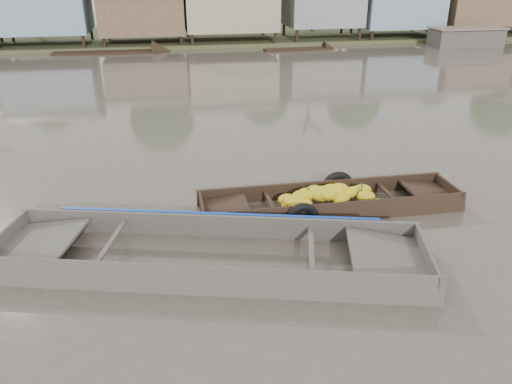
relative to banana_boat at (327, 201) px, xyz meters
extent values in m
plane|color=#4B4539|center=(-1.18, -1.63, -0.20)|extent=(120.00, 120.00, 0.00)
cube|color=#384723|center=(-1.18, 31.37, -0.20)|extent=(120.00, 12.00, 0.50)
cube|color=#728F9D|center=(-11.68, 27.87, 2.50)|extent=(6.20, 5.20, 3.20)
cube|color=brown|center=(-4.98, 27.87, 2.00)|extent=(5.80, 4.60, 2.70)
cube|color=gray|center=(1.32, 27.87, 2.45)|extent=(6.50, 5.30, 3.30)
cube|color=gray|center=(8.32, 27.87, 2.40)|extent=(5.40, 4.70, 2.90)
cube|color=#728F9D|center=(14.32, 27.87, 2.30)|extent=(6.00, 5.00, 3.10)
cube|color=brown|center=(20.82, 27.87, 2.25)|extent=(5.70, 4.90, 2.80)
cylinder|color=#473323|center=(-13.18, 32.37, 2.25)|extent=(0.28, 0.28, 4.90)
cylinder|color=#473323|center=(4.82, 32.37, 2.43)|extent=(0.28, 0.28, 5.25)
cylinder|color=#473323|center=(20.82, 32.37, 2.08)|extent=(0.28, 0.28, 4.55)
cube|color=black|center=(0.08, 0.00, -0.28)|extent=(6.26, 1.20, 0.08)
cube|color=black|center=(0.08, 0.68, -0.02)|extent=(6.39, 0.17, 0.59)
cube|color=black|center=(0.08, -0.68, -0.02)|extent=(6.39, 0.17, 0.59)
cube|color=black|center=(3.21, 0.00, -0.02)|extent=(0.06, 1.39, 0.56)
cube|color=black|center=(2.66, 0.00, 0.05)|extent=(1.09, 1.20, 0.21)
cube|color=black|center=(-3.05, -0.01, -0.02)|extent=(0.06, 1.39, 0.56)
cube|color=black|center=(-2.50, -0.01, 0.05)|extent=(1.09, 1.20, 0.21)
cube|color=black|center=(-1.42, -0.01, 0.10)|extent=(0.10, 1.33, 0.05)
cube|color=black|center=(1.58, 0.00, 0.10)|extent=(0.10, 1.33, 0.05)
ellipsoid|color=yellow|center=(-0.97, -0.06, -0.01)|extent=(0.40, 0.27, 0.24)
ellipsoid|color=yellow|center=(0.26, -0.04, 0.31)|extent=(0.52, 0.36, 0.32)
ellipsoid|color=yellow|center=(-0.73, -0.33, 0.04)|extent=(0.50, 0.35, 0.31)
ellipsoid|color=yellow|center=(0.37, 0.38, 0.09)|extent=(0.44, 0.31, 0.27)
ellipsoid|color=yellow|center=(0.98, 0.24, 0.11)|extent=(0.50, 0.35, 0.31)
ellipsoid|color=yellow|center=(0.28, -0.21, 0.17)|extent=(0.45, 0.31, 0.27)
ellipsoid|color=yellow|center=(-0.76, -0.22, 0.08)|extent=(0.51, 0.35, 0.31)
ellipsoid|color=yellow|center=(0.11, 0.10, 0.29)|extent=(0.39, 0.27, 0.24)
ellipsoid|color=yellow|center=(-0.97, 0.14, 0.07)|extent=(0.47, 0.32, 0.29)
ellipsoid|color=yellow|center=(0.93, -0.16, 0.13)|extent=(0.47, 0.33, 0.29)
ellipsoid|color=yellow|center=(-0.64, 0.06, 0.18)|extent=(0.44, 0.30, 0.27)
ellipsoid|color=yellow|center=(-0.87, -0.05, 0.09)|extent=(0.51, 0.36, 0.32)
ellipsoid|color=yellow|center=(0.80, 0.31, 0.06)|extent=(0.44, 0.31, 0.27)
ellipsoid|color=yellow|center=(0.02, 0.14, 0.21)|extent=(0.49, 0.34, 0.30)
ellipsoid|color=yellow|center=(0.19, -0.38, 0.05)|extent=(0.41, 0.29, 0.25)
ellipsoid|color=yellow|center=(-0.50, 0.06, 0.21)|extent=(0.51, 0.35, 0.32)
ellipsoid|color=yellow|center=(0.41, 0.42, 0.08)|extent=(0.43, 0.29, 0.26)
ellipsoid|color=yellow|center=(-0.24, 0.33, 0.18)|extent=(0.41, 0.28, 0.25)
ellipsoid|color=yellow|center=(-0.65, -0.24, 0.09)|extent=(0.45, 0.32, 0.28)
ellipsoid|color=yellow|center=(1.16, -0.39, 0.02)|extent=(0.43, 0.30, 0.26)
ellipsoid|color=yellow|center=(-0.03, -0.18, 0.28)|extent=(0.49, 0.34, 0.30)
ellipsoid|color=yellow|center=(0.16, -0.12, 0.22)|extent=(0.46, 0.32, 0.28)
ellipsoid|color=yellow|center=(-0.91, -0.38, -0.03)|extent=(0.41, 0.28, 0.25)
ellipsoid|color=yellow|center=(-0.09, 0.28, 0.13)|extent=(0.42, 0.29, 0.26)
ellipsoid|color=yellow|center=(-0.11, 0.22, 0.18)|extent=(0.46, 0.32, 0.28)
ellipsoid|color=yellow|center=(-0.16, -0.09, 0.22)|extent=(0.48, 0.33, 0.29)
ellipsoid|color=yellow|center=(-0.18, 0.14, 0.19)|extent=(0.45, 0.31, 0.28)
ellipsoid|color=yellow|center=(0.49, -0.07, 0.22)|extent=(0.47, 0.33, 0.29)
cylinder|color=#3F6626|center=(-0.49, -0.01, 0.31)|extent=(0.05, 0.05, 0.20)
cylinder|color=#3F6626|center=(0.31, 0.00, 0.31)|extent=(0.05, 0.05, 0.20)
cylinder|color=#3F6626|center=(0.87, 0.00, 0.31)|extent=(0.05, 0.05, 0.20)
torus|color=black|center=(0.53, 0.77, 0.00)|extent=(0.88, 0.20, 0.88)
torus|color=black|center=(-0.83, -0.78, 0.00)|extent=(0.79, 0.20, 0.79)
cube|color=#3C3833|center=(-3.05, -1.92, -0.28)|extent=(8.65, 3.91, 0.08)
cube|color=#3C3833|center=(-2.79, -0.92, 0.03)|extent=(8.41, 2.37, 0.69)
cube|color=#3C3833|center=(-3.32, -2.92, 0.03)|extent=(8.41, 2.37, 0.69)
cube|color=#3C3833|center=(1.04, -2.99, 0.03)|extent=(0.59, 2.06, 0.66)
cube|color=#3C3833|center=(0.33, -2.81, 0.11)|extent=(1.88, 2.13, 0.26)
cube|color=#3C3833|center=(-7.15, -0.84, 0.03)|extent=(0.59, 2.06, 0.66)
cube|color=#3C3833|center=(-6.44, -1.03, 0.11)|extent=(1.88, 2.13, 0.26)
cube|color=#3C3833|center=(-5.01, -1.40, 0.17)|extent=(0.61, 1.99, 0.05)
cube|color=#3C3833|center=(-1.10, -2.43, 0.17)|extent=(0.61, 1.99, 0.05)
cube|color=#665E54|center=(-3.05, -1.92, -0.22)|extent=(6.65, 3.24, 0.02)
cube|color=#0F379E|center=(-2.77, -0.85, 0.29)|extent=(6.79, 1.87, 0.17)
torus|color=olive|center=(0.05, -3.09, -0.19)|extent=(0.48, 0.48, 0.07)
torus|color=olive|center=(0.05, -3.09, -0.14)|extent=(0.39, 0.39, 0.07)
cube|color=black|center=(-7.48, 24.83, -0.25)|extent=(6.85, 1.93, 0.35)
cube|color=black|center=(5.35, 23.74, -0.25)|extent=(4.47, 1.19, 0.35)
cube|color=black|center=(17.82, 23.37, 0.35)|extent=(5.00, 2.00, 1.20)
camera|label=1|loc=(-3.66, -10.48, 5.31)|focal=35.00mm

